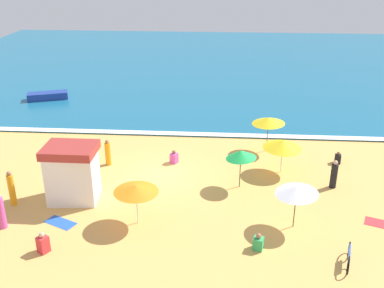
{
  "coord_description": "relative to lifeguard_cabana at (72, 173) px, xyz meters",
  "views": [
    {
      "loc": [
        3.45,
        -22.96,
        11.96
      ],
      "look_at": [
        1.57,
        2.87,
        0.8
      ],
      "focal_mm": 41.9,
      "sensor_mm": 36.0,
      "label": 1
    }
  ],
  "objects": [
    {
      "name": "beachgoer_5",
      "position": [
        9.31,
        -3.67,
        -1.21
      ],
      "size": [
        0.53,
        0.53,
        0.79
      ],
      "color": "green",
      "rests_on": "ground_plane"
    },
    {
      "name": "beach_umbrella_0",
      "position": [
        10.52,
        6.95,
        0.56
      ],
      "size": [
        2.71,
        2.7,
        2.35
      ],
      "color": "#4C3823",
      "rests_on": "ground_plane"
    },
    {
      "name": "small_boat_0",
      "position": [
        -7.65,
        16.43,
        -1.13
      ],
      "size": [
        3.55,
        2.19,
        0.61
      ],
      "color": "navy",
      "rests_on": "ocean_water"
    },
    {
      "name": "beachgoer_4",
      "position": [
        14.72,
        5.4,
        -1.22
      ],
      "size": [
        0.43,
        0.43,
        0.75
      ],
      "color": "black",
      "rests_on": "ground_plane"
    },
    {
      "name": "ocean_water",
      "position": [
        4.16,
        30.97,
        -1.49
      ],
      "size": [
        60.0,
        44.0,
        0.1
      ],
      "primitive_type": "cube",
      "color": "#196084",
      "rests_on": "ground_plane"
    },
    {
      "name": "wave_breaker_foam",
      "position": [
        4.16,
        9.27,
        -1.43
      ],
      "size": [
        57.0,
        0.7,
        0.01
      ],
      "primitive_type": "cube",
      "color": "white",
      "rests_on": "ocean_water"
    },
    {
      "name": "beachgoer_7",
      "position": [
        0.05,
        -4.53,
        -1.11
      ],
      "size": [
        0.58,
        0.58,
        0.98
      ],
      "color": "red",
      "rests_on": "ground_plane"
    },
    {
      "name": "beach_umbrella_5",
      "position": [
        8.64,
        1.95,
        0.42
      ],
      "size": [
        1.95,
        1.92,
        2.25
      ],
      "color": "#4C3823",
      "rests_on": "ground_plane"
    },
    {
      "name": "beach_umbrella_1",
      "position": [
        11.08,
        -1.79,
        0.42
      ],
      "size": [
        2.72,
        2.71,
        2.23
      ],
      "color": "#4C3823",
      "rests_on": "ground_plane"
    },
    {
      "name": "beach_umbrella_3",
      "position": [
        3.7,
        -2.0,
        0.31
      ],
      "size": [
        2.96,
        2.96,
        2.03
      ],
      "color": "silver",
      "rests_on": "ground_plane"
    },
    {
      "name": "beachgoer_0",
      "position": [
        4.7,
        4.72,
        -1.18
      ],
      "size": [
        0.53,
        0.53,
        0.83
      ],
      "color": "#D84CA5",
      "rests_on": "ground_plane"
    },
    {
      "name": "lifeguard_cabana",
      "position": [
        0.0,
        0.0,
        0.0
      ],
      "size": [
        2.61,
        2.07,
        3.01
      ],
      "color": "white",
      "rests_on": "ground_plane"
    },
    {
      "name": "beachgoer_2",
      "position": [
        0.75,
        4.18,
        -0.78
      ],
      "size": [
        0.47,
        0.47,
        1.63
      ],
      "color": "orange",
      "rests_on": "ground_plane"
    },
    {
      "name": "parked_bicycle",
      "position": [
        12.97,
        -4.44,
        -1.15
      ],
      "size": [
        0.55,
        1.77,
        0.76
      ],
      "color": "black",
      "rests_on": "ground_plane"
    },
    {
      "name": "beachgoer_1",
      "position": [
        -2.96,
        -0.79,
        -0.63
      ],
      "size": [
        0.4,
        0.4,
        1.9
      ],
      "color": "orange",
      "rests_on": "ground_plane"
    },
    {
      "name": "beach_towel_1",
      "position": [
        -0.0,
        -2.29,
        -1.53
      ],
      "size": [
        1.69,
        1.31,
        0.01
      ],
      "color": "blue",
      "rests_on": "ground_plane"
    },
    {
      "name": "beachgoer_6",
      "position": [
        -2.56,
        -2.85,
        -0.67
      ],
      "size": [
        0.39,
        0.39,
        1.84
      ],
      "color": "#D84CA5",
      "rests_on": "ground_plane"
    },
    {
      "name": "ground_plane",
      "position": [
        4.16,
        2.97,
        -1.54
      ],
      "size": [
        60.0,
        60.0,
        0.0
      ],
      "primitive_type": "plane",
      "color": "#E0A856"
    },
    {
      "name": "beach_umbrella_2",
      "position": [
        11.1,
        3.95,
        0.24
      ],
      "size": [
        3.14,
        3.14,
        2.08
      ],
      "color": "silver",
      "rests_on": "ground_plane"
    },
    {
      "name": "beachgoer_3",
      "position": [
        13.76,
        2.25,
        -0.78
      ],
      "size": [
        0.51,
        0.51,
        1.63
      ],
      "color": "black",
      "rests_on": "ground_plane"
    },
    {
      "name": "beach_towel_0",
      "position": [
        15.23,
        -1.24,
        -1.53
      ],
      "size": [
        1.52,
        1.22,
        0.01
      ],
      "color": "red",
      "rests_on": "ground_plane"
    }
  ]
}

